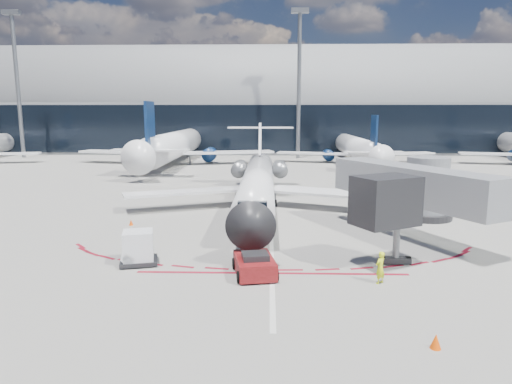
{
  "coord_description": "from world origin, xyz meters",
  "views": [
    {
      "loc": [
        -0.19,
        -33.9,
        8.19
      ],
      "look_at": [
        -1.2,
        1.63,
        1.94
      ],
      "focal_mm": 32.0,
      "sensor_mm": 36.0,
      "label": 1
    }
  ],
  "objects_px": {
    "pushback_tug": "(254,265)",
    "uld_container": "(138,248)",
    "regional_jet": "(258,182)",
    "ramp_worker": "(380,268)"
  },
  "relations": [
    {
      "from": "pushback_tug",
      "to": "uld_container",
      "type": "xyz_separation_m",
      "value": [
        -6.36,
        1.49,
        0.37
      ]
    },
    {
      "from": "regional_jet",
      "to": "uld_container",
      "type": "relative_size",
      "value": 12.25
    },
    {
      "from": "ramp_worker",
      "to": "regional_jet",
      "type": "bearing_deg",
      "value": -110.28
    },
    {
      "from": "regional_jet",
      "to": "uld_container",
      "type": "distance_m",
      "value": 15.55
    },
    {
      "from": "uld_container",
      "to": "ramp_worker",
      "type": "bearing_deg",
      "value": -25.1
    },
    {
      "from": "ramp_worker",
      "to": "uld_container",
      "type": "bearing_deg",
      "value": -52.33
    },
    {
      "from": "regional_jet",
      "to": "ramp_worker",
      "type": "xyz_separation_m",
      "value": [
        6.32,
        -16.71,
        -1.56
      ]
    },
    {
      "from": "pushback_tug",
      "to": "ramp_worker",
      "type": "height_order",
      "value": "ramp_worker"
    },
    {
      "from": "regional_jet",
      "to": "ramp_worker",
      "type": "relative_size",
      "value": 17.63
    },
    {
      "from": "pushback_tug",
      "to": "ramp_worker",
      "type": "xyz_separation_m",
      "value": [
        6.1,
        -1.0,
        0.26
      ]
    }
  ]
}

